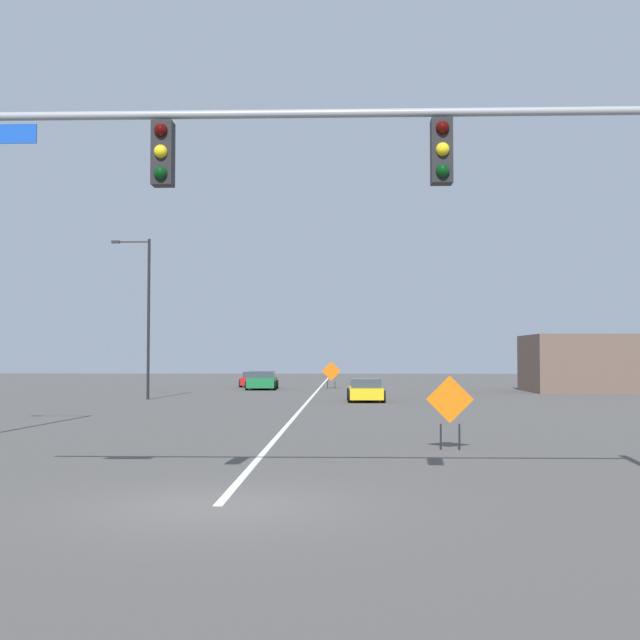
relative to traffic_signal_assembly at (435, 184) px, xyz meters
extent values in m
plane|color=#4C4947|center=(-3.50, 0.01, -5.18)|extent=(199.50, 199.50, 0.00)
cube|color=white|center=(-3.50, 55.43, -5.17)|extent=(0.16, 110.83, 0.01)
cylinder|color=gray|center=(-2.16, 0.01, 1.17)|extent=(13.61, 0.14, 0.14)
cube|color=black|center=(0.11, 0.01, 0.53)|extent=(0.34, 0.32, 1.05)
sphere|color=#3A0503|center=(0.11, -0.16, 0.88)|extent=(0.22, 0.22, 0.22)
sphere|color=yellow|center=(0.11, -0.16, 0.53)|extent=(0.22, 0.22, 0.22)
sphere|color=black|center=(0.11, -0.16, 0.18)|extent=(0.22, 0.22, 0.22)
cube|color=black|center=(-4.43, 0.01, 0.53)|extent=(0.34, 0.32, 1.05)
sphere|color=#3A0503|center=(-4.43, -0.16, 0.88)|extent=(0.22, 0.22, 0.22)
sphere|color=yellow|center=(-4.43, -0.16, 0.53)|extent=(0.22, 0.22, 0.22)
sphere|color=black|center=(-4.43, -0.16, 0.18)|extent=(0.22, 0.22, 0.22)
cube|color=#1447B7|center=(-7.07, 0.01, 0.88)|extent=(1.10, 0.03, 0.32)
cylinder|color=black|center=(-12.46, 32.63, -0.72)|extent=(0.16, 0.16, 8.92)
cylinder|color=black|center=(-13.40, 32.63, 3.59)|extent=(1.89, 0.08, 0.08)
cube|color=#262628|center=(-14.35, 32.63, 3.59)|extent=(0.44, 0.24, 0.14)
cube|color=orange|center=(-2.60, 48.29, -3.90)|extent=(1.40, 0.25, 1.41)
cylinder|color=black|center=(-2.87, 48.25, -4.90)|extent=(0.05, 0.05, 0.55)
cylinder|color=black|center=(-2.33, 48.33, -4.90)|extent=(0.05, 0.05, 0.55)
cube|color=orange|center=(1.22, 8.22, -3.89)|extent=(1.21, 0.19, 1.22)
cylinder|color=black|center=(0.98, 8.25, -4.85)|extent=(0.05, 0.05, 0.66)
cylinder|color=black|center=(1.45, 8.19, -4.85)|extent=(0.05, 0.05, 0.66)
cube|color=red|center=(-8.66, 51.75, -4.73)|extent=(1.86, 3.96, 0.57)
cube|color=#333D47|center=(-8.66, 51.95, -4.22)|extent=(1.66, 2.22, 0.45)
cylinder|color=black|center=(-9.56, 50.36, -4.86)|extent=(0.23, 0.64, 0.64)
cylinder|color=black|center=(-7.74, 50.38, -4.86)|extent=(0.23, 0.64, 0.64)
cylinder|color=black|center=(-9.59, 53.13, -4.86)|extent=(0.23, 0.64, 0.64)
cylinder|color=black|center=(-7.76, 53.14, -4.86)|extent=(0.23, 0.64, 0.64)
cube|color=#196B38|center=(-7.54, 46.61, -4.67)|extent=(2.09, 4.38, 0.69)
cube|color=#333D47|center=(-7.54, 46.83, -4.10)|extent=(1.83, 2.40, 0.46)
cylinder|color=black|center=(-8.46, 45.07, -4.86)|extent=(0.24, 0.65, 0.64)
cylinder|color=black|center=(-6.51, 45.13, -4.86)|extent=(0.24, 0.65, 0.64)
cylinder|color=black|center=(-8.56, 48.09, -4.86)|extent=(0.24, 0.65, 0.64)
cylinder|color=black|center=(-6.62, 48.15, -4.86)|extent=(0.24, 0.65, 0.64)
cube|color=gold|center=(-0.45, 31.06, -4.73)|extent=(1.78, 4.00, 0.58)
cube|color=#333D47|center=(-0.45, 30.86, -4.20)|extent=(1.58, 2.31, 0.47)
cylinder|color=black|center=(0.39, 32.46, -4.86)|extent=(0.23, 0.64, 0.64)
cylinder|color=black|center=(-1.33, 32.44, -4.86)|extent=(0.23, 0.64, 0.64)
cylinder|color=black|center=(0.43, 29.68, -4.86)|extent=(0.23, 0.64, 0.64)
cylinder|color=black|center=(-1.29, 29.65, -4.86)|extent=(0.23, 0.64, 0.64)
cube|color=brown|center=(13.82, 43.10, -3.27)|extent=(6.26, 6.99, 3.81)
camera|label=1|loc=(-1.42, -13.43, -2.77)|focal=46.98mm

